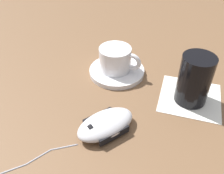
{
  "coord_description": "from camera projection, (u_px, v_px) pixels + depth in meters",
  "views": [
    {
      "loc": [
        -0.01,
        -0.39,
        0.36
      ],
      "look_at": [
        -0.05,
        0.01,
        0.03
      ],
      "focal_mm": 40.0,
      "sensor_mm": 36.0,
      "label": 1
    }
  ],
  "objects": [
    {
      "name": "drinking_glass",
      "position": [
        194.0,
        79.0,
        0.49
      ],
      "size": [
        0.07,
        0.07,
        0.1
      ],
      "primitive_type": "cylinder",
      "color": "black",
      "rests_on": "napkin_under_glass"
    },
    {
      "name": "napkin_under_glass",
      "position": [
        190.0,
        97.0,
        0.53
      ],
      "size": [
        0.15,
        0.15,
        0.0
      ],
      "primitive_type": "cube",
      "rotation": [
        0.0,
        0.0,
        -0.2
      ],
      "color": "silver",
      "rests_on": "ground"
    },
    {
      "name": "saucer",
      "position": [
        117.0,
        71.0,
        0.6
      ],
      "size": [
        0.13,
        0.13,
        0.01
      ],
      "primitive_type": "cylinder",
      "color": "white",
      "rests_on": "ground"
    },
    {
      "name": "computer_mouse",
      "position": [
        106.0,
        124.0,
        0.45
      ],
      "size": [
        0.13,
        0.12,
        0.03
      ],
      "color": "silver",
      "rests_on": "ground"
    },
    {
      "name": "ground_plane",
      "position": [
        136.0,
        101.0,
        0.52
      ],
      "size": [
        3.0,
        3.0,
        0.0
      ],
      "primitive_type": "plane",
      "color": "brown"
    },
    {
      "name": "coffee_cup",
      "position": [
        116.0,
        59.0,
        0.58
      ],
      "size": [
        0.1,
        0.07,
        0.06
      ],
      "color": "white",
      "rests_on": "saucer"
    }
  ]
}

